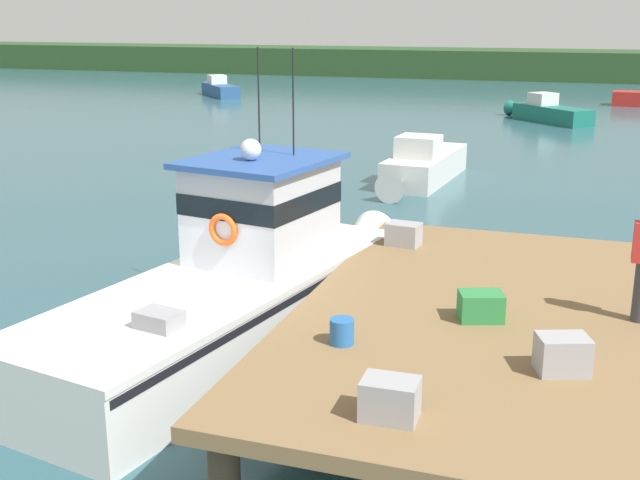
% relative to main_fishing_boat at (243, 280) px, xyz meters
% --- Properties ---
extents(ground_plane, '(200.00, 200.00, 0.00)m').
position_rel_main_fishing_boat_xyz_m(ground_plane, '(-0.30, -0.65, -1.01)').
color(ground_plane, '#2D5660').
extents(dock, '(6.00, 9.00, 1.20)m').
position_rel_main_fishing_boat_xyz_m(dock, '(4.50, -0.65, 0.07)').
color(dock, '#4C3D2D').
rests_on(dock, ground).
extents(main_fishing_boat, '(3.95, 9.97, 4.80)m').
position_rel_main_fishing_boat_xyz_m(main_fishing_boat, '(0.00, 0.00, 0.00)').
color(main_fishing_boat, white).
rests_on(main_fishing_boat, ground).
extents(crate_stack_mid_dock, '(0.65, 0.51, 0.42)m').
position_rel_main_fishing_boat_xyz_m(crate_stack_mid_dock, '(2.25, 2.28, 0.40)').
color(crate_stack_mid_dock, '#9E9EA3').
rests_on(crate_stack_mid_dock, dock).
extents(crate_single_far, '(0.61, 0.45, 0.44)m').
position_rel_main_fishing_boat_xyz_m(crate_single_far, '(3.61, -4.24, 0.41)').
color(crate_single_far, '#9E9EA3').
rests_on(crate_single_far, dock).
extents(crate_stack_near_edge, '(0.71, 0.61, 0.40)m').
position_rel_main_fishing_boat_xyz_m(crate_stack_near_edge, '(4.13, -1.06, 0.39)').
color(crate_stack_near_edge, '#2D8442').
rests_on(crate_stack_near_edge, dock).
extents(crate_single_by_cleat, '(0.72, 0.62, 0.45)m').
position_rel_main_fishing_boat_xyz_m(crate_single_by_cleat, '(5.29, -2.46, 0.42)').
color(crate_single_by_cleat, '#9E9EA3').
rests_on(crate_single_by_cleat, dock).
extents(bait_bucket, '(0.32, 0.32, 0.34)m').
position_rel_main_fishing_boat_xyz_m(bait_bucket, '(2.54, -2.50, 0.36)').
color(bait_bucket, '#2866B2').
rests_on(bait_bucket, dock).
extents(moored_boat_far_right, '(4.81, 4.83, 1.45)m').
position_rel_main_fishing_boat_xyz_m(moored_boat_far_right, '(3.15, 31.31, -0.51)').
color(moored_boat_far_right, '#196B5B').
rests_on(moored_boat_far_right, ground).
extents(moored_boat_mid_harbor, '(1.99, 6.39, 1.61)m').
position_rel_main_fishing_boat_xyz_m(moored_boat_mid_harbor, '(0.21, 13.80, -0.45)').
color(moored_boat_mid_harbor, silver).
rests_on(moored_boat_mid_harbor, ground).
extents(moored_boat_off_the_point, '(4.51, 4.69, 1.38)m').
position_rel_main_fishing_boat_xyz_m(moored_boat_off_the_point, '(-18.92, 38.25, -0.53)').
color(moored_boat_off_the_point, '#285184').
rests_on(moored_boat_off_the_point, ground).
extents(mooring_buoy_spare_mooring, '(0.40, 0.40, 0.40)m').
position_rel_main_fishing_boat_xyz_m(mooring_buoy_spare_mooring, '(5.55, 6.25, -0.81)').
color(mooring_buoy_spare_mooring, red).
rests_on(mooring_buoy_spare_mooring, ground).
extents(far_shoreline, '(120.00, 8.00, 2.40)m').
position_rel_main_fishing_boat_xyz_m(far_shoreline, '(-0.30, 61.35, 0.19)').
color(far_shoreline, '#284723').
rests_on(far_shoreline, ground).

